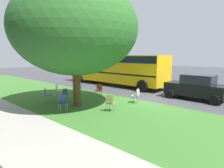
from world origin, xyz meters
TOP-DOWN VIEW (x-y plane):
  - ground at (0.00, 0.00)m, footprint 80.00×80.00m
  - grass_verge at (0.00, 3.20)m, footprint 48.00×6.00m
  - sidewalk_strip at (0.00, 7.60)m, footprint 48.00×2.80m
  - street_tree at (2.30, 3.88)m, footprint 6.81×6.81m
  - chair_0 at (4.44, 4.58)m, footprint 0.54×0.55m
  - chair_1 at (3.19, 1.33)m, footprint 0.56×0.56m
  - chair_2 at (5.13, 3.35)m, footprint 0.54×0.55m
  - chair_3 at (0.13, 3.41)m, footprint 0.51×0.52m
  - chair_4 at (1.93, 5.09)m, footprint 0.52×0.52m
  - chair_5 at (3.49, 3.98)m, footprint 0.50×0.49m
  - chair_6 at (0.20, 1.03)m, footprint 0.51×0.50m
  - parked_car at (-2.12, -2.41)m, footprint 3.70×1.92m
  - school_bus at (5.88, -3.43)m, footprint 10.40×2.80m

SIDE VIEW (x-z plane):
  - ground at x=0.00m, z-range 0.00..0.00m
  - grass_verge at x=0.00m, z-range 0.00..0.01m
  - sidewalk_strip at x=0.00m, z-range 0.00..0.01m
  - chair_0 at x=4.44m, z-range 0.08..0.96m
  - chair_1 at x=3.19m, z-range 0.08..0.96m
  - chair_2 at x=5.13m, z-range 0.08..0.96m
  - chair_3 at x=0.13m, z-range 0.08..0.96m
  - chair_4 at x=1.93m, z-range 0.08..0.96m
  - chair_5 at x=3.49m, z-range 0.08..0.96m
  - chair_6 at x=0.20m, z-range 0.08..0.96m
  - parked_car at x=-2.12m, z-range 0.01..1.66m
  - school_bus at x=5.88m, z-range 0.32..3.20m
  - street_tree at x=2.30m, z-range 0.88..7.70m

